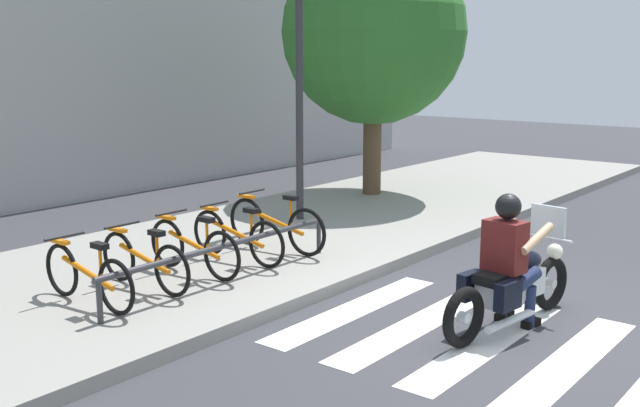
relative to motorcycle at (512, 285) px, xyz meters
The scene contains 16 objects.
ground_plane 0.46m from the motorcycle, 16.99° to the right, with size 48.00×48.00×0.00m, color #38383D.
sidewalk 4.26m from the motorcycle, 88.81° to the left, with size 24.00×4.40×0.15m, color gray.
crosswalk_stripe_1 1.10m from the motorcycle, 124.64° to the right, with size 2.80×0.40×0.01m, color white.
crosswalk_stripe_2 0.73m from the motorcycle, behind, with size 2.80×0.40×0.01m, color white.
crosswalk_stripe_3 1.06m from the motorcycle, 126.47° to the left, with size 2.80×0.40×0.01m, color white.
crosswalk_stripe_4 1.73m from the motorcycle, 109.96° to the left, with size 2.80×0.40×0.01m, color white.
motorcycle is the anchor object (origin of this frame).
rider 0.37m from the motorcycle, 168.87° to the left, with size 0.68×0.60×1.42m.
bicycle_0 4.43m from the motorcycle, 125.55° to the left, with size 0.48×1.58×0.72m.
bicycle_1 4.05m from the motorcycle, 116.96° to the left, with size 0.48×1.55×0.72m.
bicycle_2 3.77m from the motorcycle, 106.85° to the left, with size 0.48×1.59×0.74m.
bicycle_3 3.62m from the motorcycle, 95.54° to the left, with size 0.48×1.64×0.73m.
bicycle_4 3.63m from the motorcycle, 83.79° to the left, with size 0.48×1.75×0.79m.
bike_rack 3.24m from the motorcycle, 109.70° to the left, with size 3.57×0.07×0.49m.
street_lamp 5.61m from the motorcycle, 65.25° to the left, with size 0.28×0.28×4.61m.
tree_near_rack 7.47m from the motorcycle, 46.55° to the left, with size 3.45×3.45×4.94m.
Camera 1 is at (-7.04, -2.99, 2.74)m, focal length 41.71 mm.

